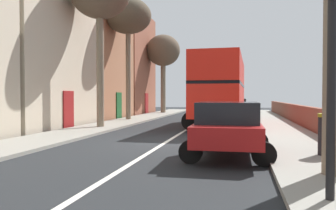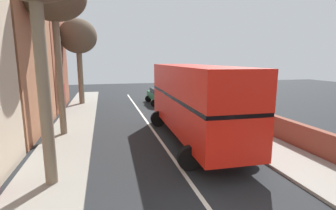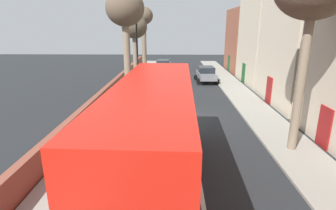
{
  "view_description": "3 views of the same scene",
  "coord_description": "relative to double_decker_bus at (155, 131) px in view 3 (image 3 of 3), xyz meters",
  "views": [
    {
      "loc": [
        2.87,
        -13.32,
        1.81
      ],
      "look_at": [
        -0.59,
        2.88,
        1.38
      ],
      "focal_mm": 36.54,
      "sensor_mm": 36.0,
      "label": 1
    },
    {
      "loc": [
        -2.86,
        -4.42,
        4.36
      ],
      "look_at": [
        0.01,
        6.66,
        2.27
      ],
      "focal_mm": 26.62,
      "sensor_mm": 36.0,
      "label": 2
    },
    {
      "loc": [
        1.04,
        16.44,
        5.86
      ],
      "look_at": [
        1.33,
        3.25,
        1.94
      ],
      "focal_mm": 28.26,
      "sensor_mm": 36.0,
      "label": 3
    }
  ],
  "objects": [
    {
      "name": "parked_car_white_right_3",
      "position": [
        0.8,
        -27.37,
        -1.46
      ],
      "size": [
        2.58,
        4.21,
        1.53
      ],
      "color": "silver",
      "rests_on": "ground"
    },
    {
      "name": "street_tree_right_3",
      "position": [
        3.18,
        -13.19,
        4.61
      ],
      "size": [
        3.02,
        3.02,
        8.54
      ],
      "color": "#7A6B56",
      "rests_on": "sidewalk_right"
    },
    {
      "name": "litter_bin_right",
      "position": [
        3.6,
        -10.68,
        -1.63
      ],
      "size": [
        0.55,
        0.55,
        1.19
      ],
      "color": "black",
      "rests_on": "sidewalk_right"
    },
    {
      "name": "sidewalk_left",
      "position": [
        -6.6,
        -7.81,
        -2.29
      ],
      "size": [
        2.6,
        60.0,
        0.12
      ],
      "primitive_type": "cube",
      "color": "gray",
      "rests_on": "ground"
    },
    {
      "name": "road_centre_line",
      "position": [
        -1.7,
        -7.81,
        -2.35
      ],
      "size": [
        0.16,
        54.0,
        0.01
      ],
      "primitive_type": "cube",
      "color": "silver",
      "rests_on": "ground"
    },
    {
      "name": "parked_car_grey_left_0",
      "position": [
        -4.2,
        -20.03,
        -1.41
      ],
      "size": [
        2.54,
        4.0,
        1.68
      ],
      "color": "slate",
      "rests_on": "ground"
    },
    {
      "name": "street_tree_right_1",
      "position": [
        3.23,
        -18.24,
        3.25
      ],
      "size": [
        2.51,
        2.51,
        6.81
      ],
      "color": "#7A6B56",
      "rests_on": "sidewalk_right"
    },
    {
      "name": "parked_car_red_right_1",
      "position": [
        0.8,
        -10.87,
        -1.42
      ],
      "size": [
        2.55,
        4.12,
        1.64
      ],
      "color": "#AD1919",
      "rests_on": "ground"
    },
    {
      "name": "ground_plane",
      "position": [
        -1.7,
        -7.81,
        -2.35
      ],
      "size": [
        84.0,
        84.0,
        0.0
      ],
      "primitive_type": "plane",
      "color": "black"
    },
    {
      "name": "street_tree_right_5",
      "position": [
        3.39,
        -28.01,
        4.3
      ],
      "size": [
        2.5,
        2.5,
        8.28
      ],
      "color": "brown",
      "rests_on": "sidewalk_right"
    },
    {
      "name": "boundary_wall_right",
      "position": [
        4.75,
        -7.81,
        -1.73
      ],
      "size": [
        0.36,
        54.0,
        1.25
      ],
      "primitive_type": "cube",
      "color": "brown",
      "rests_on": "ground"
    },
    {
      "name": "double_decker_bus",
      "position": [
        0.0,
        0.0,
        0.0
      ],
      "size": [
        3.77,
        10.11,
        4.06
      ],
      "color": "red",
      "rests_on": "ground"
    },
    {
      "name": "lamppost_right",
      "position": [
        2.6,
        -15.17,
        1.45
      ],
      "size": [
        0.32,
        0.32,
        6.31
      ],
      "color": "black",
      "rests_on": "sidewalk_right"
    },
    {
      "name": "sidewalk_right",
      "position": [
        3.2,
        -7.81,
        -2.29
      ],
      "size": [
        2.6,
        60.0,
        0.12
      ],
      "primitive_type": "cube",
      "color": "gray",
      "rests_on": "ground"
    }
  ]
}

